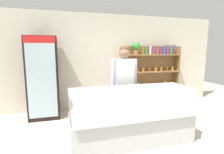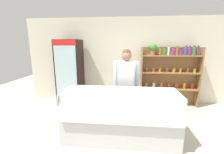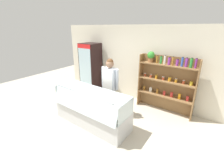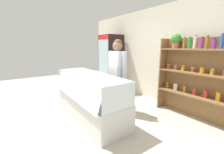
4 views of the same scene
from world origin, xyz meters
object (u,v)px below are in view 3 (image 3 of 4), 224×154
object	(u,v)px
deli_display_case	(92,113)
shop_clerk	(110,82)
drinks_fridge	(91,68)
shelving_unit	(165,80)

from	to	relation	value
deli_display_case	shop_clerk	size ratio (longest dim) A/B	1.25
drinks_fridge	deli_display_case	world-z (taller)	drinks_fridge
deli_display_case	shelving_unit	bearing A→B (deg)	53.77
drinks_fridge	deli_display_case	xyz separation A→B (m)	(1.64, -1.74, -0.69)
shelving_unit	deli_display_case	bearing A→B (deg)	-126.23
drinks_fridge	deli_display_case	bearing A→B (deg)	-46.57
deli_display_case	shop_clerk	distance (m)	1.03
shelving_unit	deli_display_case	world-z (taller)	shelving_unit
deli_display_case	drinks_fridge	bearing A→B (deg)	133.43
drinks_fridge	shop_clerk	bearing A→B (deg)	-30.45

